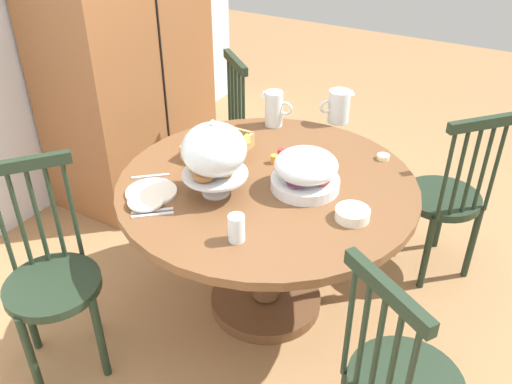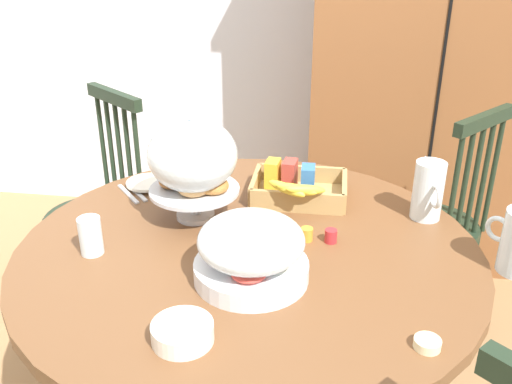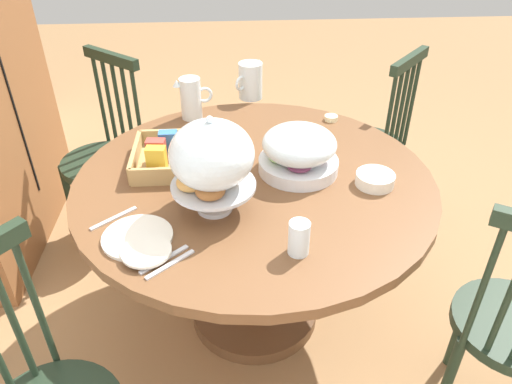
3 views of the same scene
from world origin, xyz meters
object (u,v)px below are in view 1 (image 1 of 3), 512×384
(orange_juice_pitcher, at_px, (274,110))
(milk_pitcher, at_px, (339,108))
(windsor_chair_by_cabinet, at_px, (216,143))
(windsor_chair_facing_door, at_px, (52,282))
(fruit_platter_covered, at_px, (306,171))
(windsor_chair_near_window, at_px, (445,200))
(butter_dish, at_px, (383,157))
(wooden_armoire, at_px, (124,41))
(drinking_glass, at_px, (236,228))
(china_plate_large, at_px, (151,192))
(cereal_basket, at_px, (219,146))
(cereal_bowl, at_px, (353,214))
(dining_table, at_px, (267,216))
(china_plate_small, at_px, (146,201))
(pastry_stand_with_dome, at_px, (214,152))

(orange_juice_pitcher, distance_m, milk_pitcher, 0.35)
(windsor_chair_by_cabinet, bearing_deg, windsor_chair_facing_door, -175.95)
(windsor_chair_facing_door, xyz_separation_m, fruit_platter_covered, (0.78, -0.79, 0.37))
(windsor_chair_near_window, height_order, butter_dish, windsor_chair_near_window)
(wooden_armoire, bearing_deg, drinking_glass, -126.40)
(china_plate_large, xyz_separation_m, drinking_glass, (-0.10, -0.49, 0.05))
(drinking_glass, bearing_deg, orange_juice_pitcher, 20.44)
(cereal_basket, relative_size, cereal_bowl, 2.26)
(cereal_bowl, bearing_deg, dining_table, 79.86)
(orange_juice_pitcher, relative_size, milk_pitcher, 1.06)
(dining_table, relative_size, china_plate_small, 8.91)
(pastry_stand_with_dome, height_order, drinking_glass, pastry_stand_with_dome)
(pastry_stand_with_dome, distance_m, butter_dish, 0.85)
(fruit_platter_covered, distance_m, milk_pitcher, 0.71)
(wooden_armoire, height_order, windsor_chair_near_window, wooden_armoire)
(windsor_chair_facing_door, bearing_deg, pastry_stand_with_dome, -40.41)
(windsor_chair_near_window, height_order, orange_juice_pitcher, windsor_chair_near_window)
(butter_dish, bearing_deg, windsor_chair_facing_door, 140.37)
(pastry_stand_with_dome, bearing_deg, fruit_platter_covered, -54.29)
(milk_pitcher, bearing_deg, dining_table, 177.83)
(cereal_basket, height_order, china_plate_large, cereal_basket)
(windsor_chair_facing_door, distance_m, fruit_platter_covered, 1.17)
(windsor_chair_by_cabinet, xyz_separation_m, cereal_bowl, (-0.73, -1.15, 0.31))
(windsor_chair_by_cabinet, height_order, cereal_basket, windsor_chair_by_cabinet)
(windsor_chair_facing_door, distance_m, cereal_bowl, 1.28)
(windsor_chair_facing_door, xyz_separation_m, cereal_bowl, (0.67, -1.05, 0.31))
(china_plate_large, bearing_deg, windsor_chair_by_cabinet, 18.64)
(wooden_armoire, height_order, cereal_basket, wooden_armoire)
(china_plate_large, bearing_deg, cereal_basket, -7.80)
(wooden_armoire, xyz_separation_m, windsor_chair_facing_door, (-1.41, -0.75, -0.53))
(fruit_platter_covered, height_order, cereal_basket, fruit_platter_covered)
(wooden_armoire, relative_size, windsor_chair_by_cabinet, 2.01)
(dining_table, xyz_separation_m, cereal_bowl, (-0.08, -0.43, 0.21))
(cereal_basket, bearing_deg, orange_juice_pitcher, -10.13)
(wooden_armoire, distance_m, china_plate_small, 1.50)
(wooden_armoire, bearing_deg, cereal_bowl, -112.23)
(windsor_chair_facing_door, distance_m, china_plate_large, 0.56)
(windsor_chair_by_cabinet, relative_size, china_plate_large, 4.43)
(cereal_basket, bearing_deg, china_plate_large, 172.20)
(windsor_chair_facing_door, bearing_deg, windsor_chair_near_window, -41.25)
(fruit_platter_covered, bearing_deg, dining_table, 101.35)
(windsor_chair_facing_door, relative_size, china_plate_large, 4.43)
(orange_juice_pitcher, height_order, china_plate_small, orange_juice_pitcher)
(orange_juice_pitcher, xyz_separation_m, milk_pitcher, (0.21, -0.28, -0.01))
(fruit_platter_covered, distance_m, cereal_basket, 0.50)
(pastry_stand_with_dome, height_order, fruit_platter_covered, pastry_stand_with_dome)
(china_plate_large, relative_size, drinking_glass, 2.00)
(windsor_chair_facing_door, bearing_deg, wooden_armoire, 28.20)
(windsor_chair_by_cabinet, xyz_separation_m, milk_pitcher, (0.08, -0.74, 0.37))
(windsor_chair_near_window, bearing_deg, windsor_chair_facing_door, 138.75)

